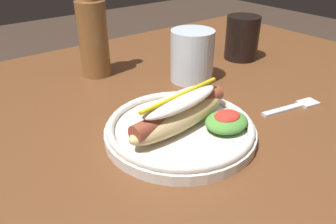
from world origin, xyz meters
name	(u,v)px	position (x,y,z in m)	size (l,w,h in m)	color
dining_table	(191,154)	(0.00, 0.00, 0.64)	(1.17, 0.92, 0.74)	brown
hot_dog_plate	(183,124)	(-0.08, -0.06, 0.76)	(0.23, 0.23, 0.08)	silver
fork	(295,107)	(0.14, -0.11, 0.74)	(0.12, 0.04, 0.00)	silver
soda_cup	(242,38)	(0.26, 0.12, 0.79)	(0.08, 0.08, 0.10)	black
water_cup	(192,56)	(0.08, 0.10, 0.79)	(0.09, 0.09, 0.11)	silver
glass_bottle	(93,33)	(-0.06, 0.25, 0.83)	(0.06, 0.06, 0.25)	brown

